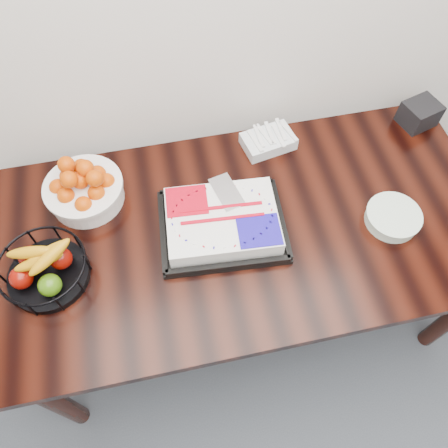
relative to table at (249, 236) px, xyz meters
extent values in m
cube|color=black|center=(0.00, 0.00, 0.07)|extent=(1.80, 0.90, 0.04)
cylinder|color=black|center=(-0.82, -0.37, -0.31)|extent=(0.07, 0.07, 0.71)
cylinder|color=black|center=(-0.82, 0.37, -0.31)|extent=(0.07, 0.07, 0.71)
cylinder|color=black|center=(0.82, 0.37, -0.31)|extent=(0.07, 0.07, 0.71)
cube|color=black|center=(-0.10, 0.00, 0.10)|extent=(0.47, 0.38, 0.02)
cube|color=white|center=(-0.10, 0.00, 0.14)|extent=(0.40, 0.32, 0.07)
cube|color=#B60317|center=(-0.22, 0.08, 0.17)|extent=(0.15, 0.14, 0.00)
cube|color=#180D97|center=(0.01, -0.07, 0.17)|extent=(0.15, 0.14, 0.00)
cube|color=silver|center=(-0.07, 0.10, 0.17)|extent=(0.11, 0.17, 0.00)
cylinder|color=white|center=(-0.56, 0.23, 0.13)|extent=(0.27, 0.27, 0.09)
cylinder|color=white|center=(-0.56, 0.23, 0.17)|extent=(0.29, 0.29, 0.01)
cylinder|color=black|center=(-0.70, -0.06, 0.10)|extent=(0.27, 0.27, 0.03)
torus|color=black|center=(-0.70, -0.06, 0.18)|extent=(0.29, 0.29, 0.01)
cylinder|color=white|center=(0.50, -0.09, 0.11)|extent=(0.19, 0.19, 0.04)
cylinder|color=white|center=(0.50, -0.09, 0.13)|extent=(0.20, 0.20, 0.01)
cube|color=silver|center=(0.16, 0.35, 0.11)|extent=(0.22, 0.17, 0.05)
cube|color=black|center=(0.80, 0.34, 0.14)|extent=(0.16, 0.15, 0.10)
camera|label=1|loc=(-0.26, -0.78, 1.43)|focal=35.00mm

